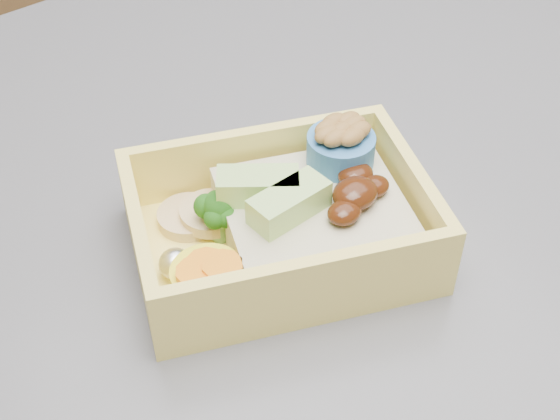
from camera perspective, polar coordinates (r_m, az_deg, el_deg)
bento_box at (r=0.46m, az=0.63°, el=-0.69°), size 0.21×0.18×0.06m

